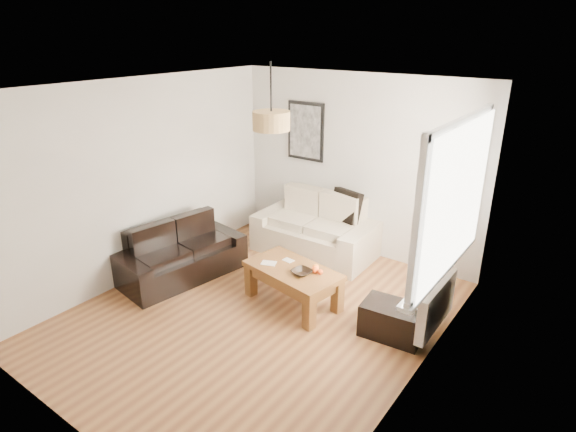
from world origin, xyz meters
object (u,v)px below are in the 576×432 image
Objects in this scene: coffee_table at (293,286)px; ottoman at (392,320)px; sofa_leather at (181,251)px; loveseat_cream at (315,226)px.

coffee_table is 1.77× the size of ottoman.
ottoman is at bearing -72.63° from sofa_leather.
coffee_table reaches higher than ottoman.
loveseat_cream is 1.50× the size of coffee_table.
loveseat_cream is 1.46m from coffee_table.
coffee_table is (0.55, -1.34, -0.20)m from loveseat_cream.
loveseat_cream is 2.66× the size of ottoman.
loveseat_cream is 1.05× the size of sofa_leather.
loveseat_cream is 2.21m from ottoman.
coffee_table is at bearing -69.73° from sofa_leather.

